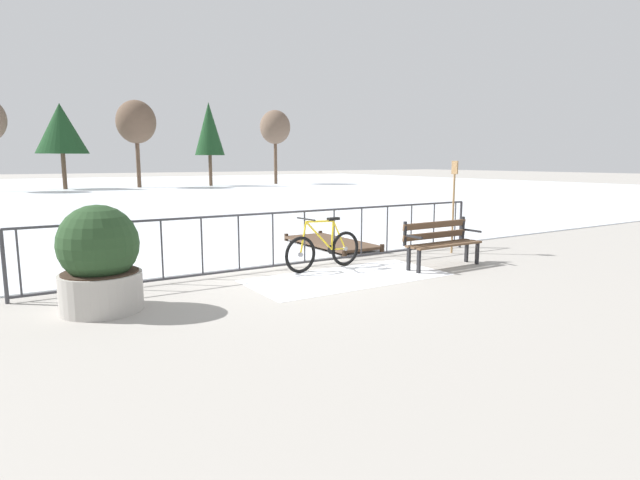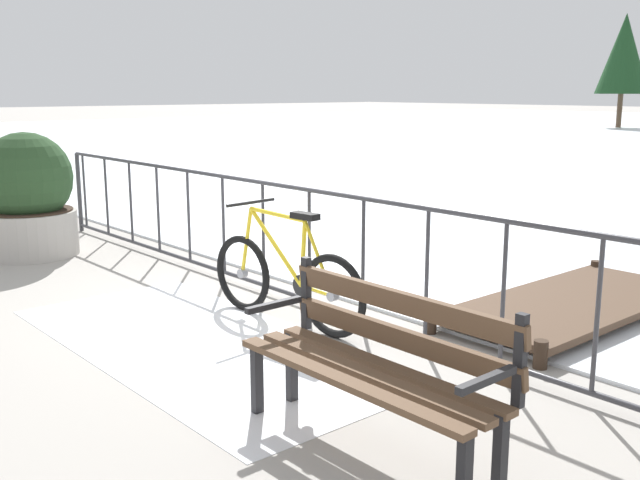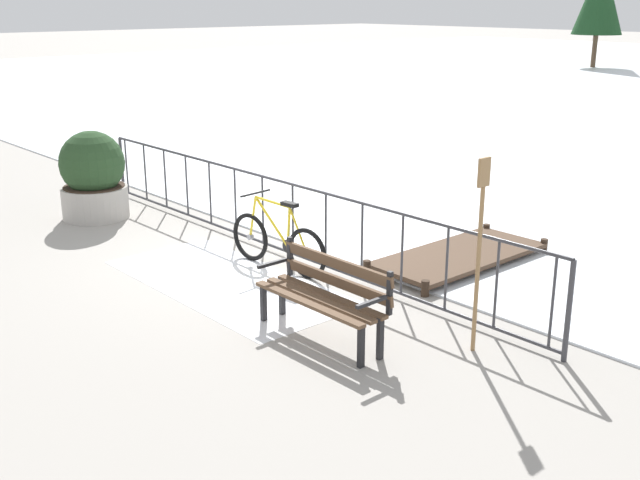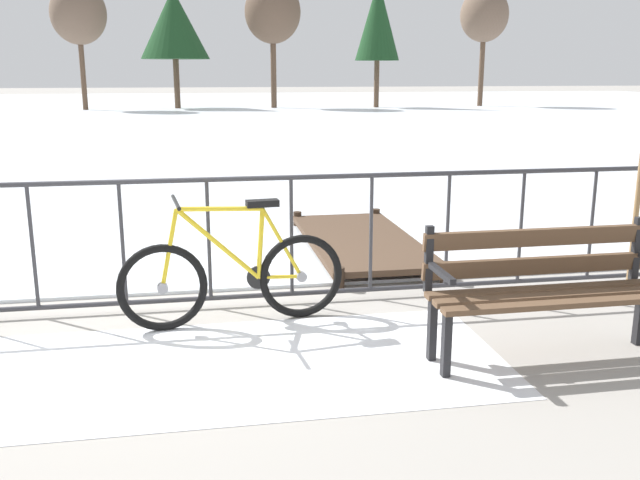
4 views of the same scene
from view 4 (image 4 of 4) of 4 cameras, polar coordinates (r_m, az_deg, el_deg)
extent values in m
plane|color=#9E9991|center=(5.77, -12.19, -5.61)|extent=(160.00, 160.00, 0.00)
cube|color=silver|center=(33.91, -10.74, 10.28)|extent=(80.00, 56.00, 0.03)
cube|color=white|center=(4.65, -6.56, -10.14)|extent=(3.48, 1.61, 0.01)
cylinder|color=#38383D|center=(5.52, -12.73, 4.74)|extent=(9.00, 0.04, 0.04)
cylinder|color=#38383D|center=(5.75, -12.23, -4.85)|extent=(9.00, 0.04, 0.04)
cylinder|color=#38383D|center=(5.75, -22.45, -0.56)|extent=(0.03, 0.03, 0.97)
cylinder|color=#38383D|center=(5.64, -15.85, -0.29)|extent=(0.03, 0.03, 0.97)
cylinder|color=#38383D|center=(5.61, -9.08, -0.01)|extent=(0.03, 0.03, 0.97)
cylinder|color=#38383D|center=(5.66, -2.34, 0.27)|extent=(0.03, 0.03, 0.97)
cylinder|color=#38383D|center=(5.78, 4.19, 0.54)|extent=(0.03, 0.03, 0.97)
cylinder|color=#38383D|center=(5.98, 10.38, 0.78)|extent=(0.03, 0.03, 0.97)
cylinder|color=#38383D|center=(6.24, 16.11, 1.00)|extent=(0.03, 0.03, 0.97)
cylinder|color=#38383D|center=(6.56, 21.33, 1.20)|extent=(0.03, 0.03, 0.97)
torus|color=black|center=(5.39, -1.55, -2.99)|extent=(0.66, 0.13, 0.66)
cylinder|color=gray|center=(5.39, -1.55, -2.99)|extent=(0.09, 0.07, 0.08)
torus|color=black|center=(5.24, -12.75, -3.84)|extent=(0.66, 0.13, 0.66)
cylinder|color=gray|center=(5.24, -12.75, -3.84)|extent=(0.09, 0.07, 0.08)
cylinder|color=yellow|center=(5.25, -4.90, -0.27)|extent=(0.08, 0.04, 0.53)
cylinder|color=yellow|center=(5.19, -8.30, -0.34)|extent=(0.61, 0.10, 0.59)
cylinder|color=yellow|center=(5.14, -8.17, 2.54)|extent=(0.63, 0.10, 0.07)
cylinder|color=yellow|center=(5.35, -3.29, -3.03)|extent=(0.34, 0.06, 0.05)
cylinder|color=yellow|center=(5.29, -3.11, -0.26)|extent=(0.32, 0.06, 0.56)
cylinder|color=yellow|center=(5.16, -12.22, -0.72)|extent=(0.16, 0.05, 0.59)
cube|color=black|center=(5.19, -4.74, 3.01)|extent=(0.25, 0.12, 0.05)
cylinder|color=black|center=(5.10, -11.71, 3.04)|extent=(0.08, 0.52, 0.03)
cylinder|color=black|center=(5.31, -5.06, -3.06)|extent=(0.18, 0.04, 0.18)
cube|color=brown|center=(4.94, 17.53, -3.89)|extent=(1.60, 0.11, 0.04)
cube|color=brown|center=(4.81, 18.38, -4.42)|extent=(1.60, 0.11, 0.04)
cube|color=brown|center=(4.68, 19.28, -4.98)|extent=(1.60, 0.11, 0.04)
cube|color=brown|center=(4.98, 17.13, -2.03)|extent=(1.60, 0.06, 0.12)
cube|color=brown|center=(4.93, 17.29, 0.21)|extent=(1.60, 0.06, 0.12)
cube|color=black|center=(5.38, 24.68, -5.56)|extent=(0.05, 0.06, 0.44)
cube|color=black|center=(5.35, 24.44, -0.65)|extent=(0.05, 0.04, 0.45)
cube|color=black|center=(4.46, 10.30, -8.35)|extent=(0.05, 0.06, 0.44)
cube|color=black|center=(4.69, 9.16, -7.18)|extent=(0.05, 0.06, 0.44)
cube|color=black|center=(4.66, 8.88, -1.56)|extent=(0.05, 0.04, 0.45)
cube|color=black|center=(4.44, 9.93, -2.70)|extent=(0.04, 0.40, 0.04)
cylinder|color=#937047|center=(6.18, 24.52, 2.87)|extent=(0.04, 0.04, 1.70)
cube|color=#4C3828|center=(7.42, 3.34, -0.03)|extent=(1.10, 2.52, 0.06)
cylinder|color=#35271C|center=(6.14, 1.56, -3.14)|extent=(0.10, 0.10, 0.20)
cylinder|color=#35271C|center=(6.41, 10.27, -2.64)|extent=(0.10, 0.10, 0.20)
cylinder|color=#35271C|center=(8.54, -1.86, 1.66)|extent=(0.10, 0.10, 0.20)
cylinder|color=#35271C|center=(8.74, 4.58, 1.90)|extent=(0.10, 0.10, 0.20)
cylinder|color=brown|center=(36.47, -18.83, 12.94)|extent=(0.25, 0.25, 3.74)
ellipsoid|color=brown|center=(36.57, -19.16, 17.10)|extent=(2.62, 2.62, 2.88)
cylinder|color=brown|center=(39.52, 13.07, 13.49)|extent=(0.27, 0.27, 4.00)
ellipsoid|color=brown|center=(39.63, 13.30, 17.48)|extent=(2.54, 2.54, 2.79)
cylinder|color=brown|center=(37.20, 4.67, 13.81)|extent=(0.27, 0.27, 4.01)
cone|color=#193D1E|center=(37.29, 4.74, 17.50)|extent=(2.28, 2.28, 4.00)
cylinder|color=brown|center=(36.89, -11.69, 13.66)|extent=(0.29, 0.29, 4.11)
cone|color=#193D1E|center=(36.96, -11.86, 16.91)|extent=(3.42, 3.42, 3.38)
cylinder|color=brown|center=(36.71, -3.82, 13.75)|extent=(0.29, 0.29, 3.92)
ellipsoid|color=brown|center=(36.83, -3.89, 18.12)|extent=(2.81, 2.81, 3.09)
camera|label=1|loc=(5.50, -130.02, -7.70)|focal=28.83mm
camera|label=2|loc=(5.04, 63.55, 6.27)|focal=41.34mm
camera|label=3|loc=(7.98, 89.00, 11.49)|focal=43.17mm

